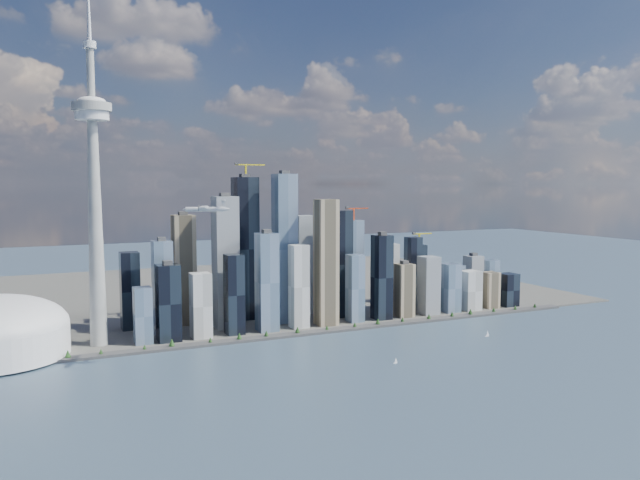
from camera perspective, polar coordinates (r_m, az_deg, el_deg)
name	(u,v)px	position (r m, az deg, el deg)	size (l,w,h in m)	color
ground	(376,379)	(801.96, 5.13, -12.55)	(4000.00, 4000.00, 0.00)	#384963
seawall	(299,334)	(1017.85, -1.94, -8.59)	(1100.00, 22.00, 4.00)	#383838
land	(222,291)	(1435.33, -8.91, -4.63)	(1400.00, 900.00, 3.00)	#4C4C47
shoreline_trees	(299,330)	(1016.26, -1.94, -8.22)	(960.53, 7.20, 8.80)	#3F2D1E
skyscraper_cluster	(311,273)	(1103.26, -0.84, -3.02)	(736.00, 142.00, 278.40)	black
needle_tower	(94,189)	(976.04, -19.94, 4.38)	(56.00, 56.00, 550.50)	gray
airplane	(206,209)	(814.25, -10.38, 2.84)	(58.82, 52.59, 14.71)	silver
sailboat_west	(396,361)	(870.27, 6.92, -10.95)	(6.28, 1.85, 8.74)	white
sailboat_east	(487,334)	(1044.78, 15.05, -8.33)	(7.47, 2.18, 10.39)	white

